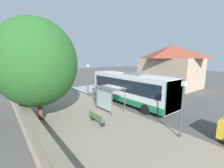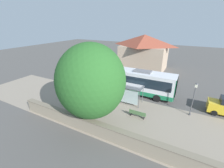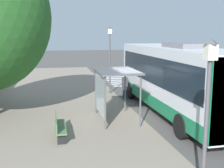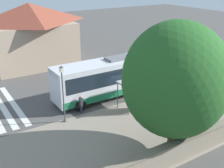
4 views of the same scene
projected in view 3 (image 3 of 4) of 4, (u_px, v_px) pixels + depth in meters
The scene contains 9 objects.
ground_plane at pixel (141, 118), 13.90m from camera, with size 120.00×120.00×0.00m, color #514F4C.
sidewalk_plaza at pixel (48, 123), 12.97m from camera, with size 9.00×44.00×0.02m.
crosswalk_stripes at pixel (156, 80), 25.48m from camera, with size 9.00×5.25×0.01m.
bus at pixel (176, 78), 14.29m from camera, with size 2.75×10.94×3.67m.
bus_shelter at pixel (113, 78), 13.16m from camera, with size 1.86×2.92×2.42m.
pedestrian at pixel (125, 84), 17.92m from camera, with size 0.34×0.22×1.57m.
bench at pixel (59, 126), 11.12m from camera, with size 0.40×1.90×0.88m.
street_lamp_near at pixel (110, 54), 19.15m from camera, with size 0.28×0.28×4.59m.
street_lamp_far at pixel (207, 109), 6.47m from camera, with size 0.28×0.28×4.00m.
Camera 3 is at (-4.22, -12.79, 4.08)m, focal length 45.00 mm.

